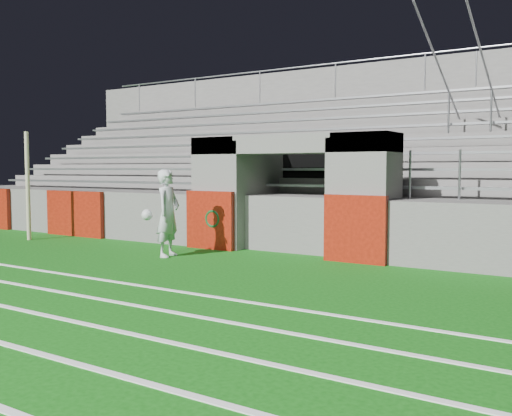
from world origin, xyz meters
The scene contains 5 objects.
ground centered at (0.00, 0.00, 0.00)m, with size 90.00×90.00×0.00m, color #0D500D.
field_post centered at (-6.84, 1.72, 1.41)m, with size 0.11×0.11×2.83m, color #B9B189.
stadium_structure centered at (0.00, 7.97, 1.49)m, with size 26.00×8.48×5.42m.
goalkeeper_with_ball centered at (-1.87, 1.55, 0.93)m, with size 0.76×0.76×1.85m.
hose_coil centered at (-1.69, 2.93, 0.72)m, with size 0.48×0.14×0.48m.
Camera 1 is at (6.22, -7.56, 1.88)m, focal length 40.00 mm.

